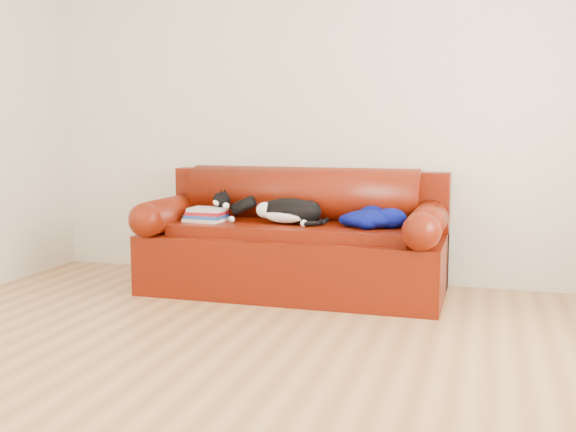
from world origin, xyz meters
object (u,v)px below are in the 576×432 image
object	(u,v)px
cat	(288,212)
blanket	(371,218)
sofa_base	(294,259)
book_stack	(207,215)

from	to	relation	value
cat	blanket	world-z (taller)	cat
sofa_base	book_stack	xyz separation A→B (m)	(-0.61, -0.12, 0.31)
book_stack	blanket	distance (m)	1.18
sofa_base	blanket	xyz separation A→B (m)	(0.56, -0.04, 0.32)
sofa_base	blanket	size ratio (longest dim) A/B	3.93
cat	blanket	bearing A→B (deg)	-1.03
blanket	sofa_base	bearing A→B (deg)	175.71
book_stack	cat	distance (m)	0.60
cat	blanket	size ratio (longest dim) A/B	1.18
sofa_base	blanket	world-z (taller)	blanket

